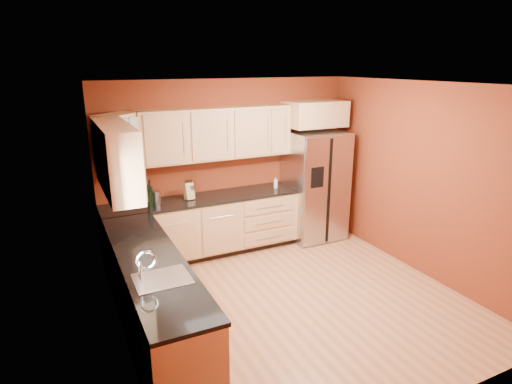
# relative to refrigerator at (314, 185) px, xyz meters

# --- Properties ---
(floor) EXTENTS (4.00, 4.00, 0.00)m
(floor) POSITION_rel_refrigerator_xyz_m (-1.35, -1.62, -0.89)
(floor) COLOR #A56A40
(floor) RESTS_ON ground
(ceiling) EXTENTS (4.00, 4.00, 0.00)m
(ceiling) POSITION_rel_refrigerator_xyz_m (-1.35, -1.62, 1.71)
(ceiling) COLOR silver
(ceiling) RESTS_ON wall_back
(wall_back) EXTENTS (4.00, 0.04, 2.60)m
(wall_back) POSITION_rel_refrigerator_xyz_m (-1.35, 0.38, 0.41)
(wall_back) COLOR maroon
(wall_back) RESTS_ON floor
(wall_front) EXTENTS (4.00, 0.04, 2.60)m
(wall_front) POSITION_rel_refrigerator_xyz_m (-1.35, -3.62, 0.41)
(wall_front) COLOR maroon
(wall_front) RESTS_ON floor
(wall_left) EXTENTS (0.04, 4.00, 2.60)m
(wall_left) POSITION_rel_refrigerator_xyz_m (-3.35, -1.62, 0.41)
(wall_left) COLOR maroon
(wall_left) RESTS_ON floor
(wall_right) EXTENTS (0.04, 4.00, 2.60)m
(wall_right) POSITION_rel_refrigerator_xyz_m (0.65, -1.62, 0.41)
(wall_right) COLOR maroon
(wall_right) RESTS_ON floor
(base_cabinets_back) EXTENTS (2.90, 0.60, 0.88)m
(base_cabinets_back) POSITION_rel_refrigerator_xyz_m (-1.90, 0.07, -0.45)
(base_cabinets_back) COLOR tan
(base_cabinets_back) RESTS_ON floor
(base_cabinets_left) EXTENTS (0.60, 2.80, 0.88)m
(base_cabinets_left) POSITION_rel_refrigerator_xyz_m (-3.05, -1.62, -0.45)
(base_cabinets_left) COLOR tan
(base_cabinets_left) RESTS_ON floor
(countertop_back) EXTENTS (2.90, 0.62, 0.04)m
(countertop_back) POSITION_rel_refrigerator_xyz_m (-1.90, 0.06, 0.01)
(countertop_back) COLOR black
(countertop_back) RESTS_ON base_cabinets_back
(countertop_left) EXTENTS (0.62, 2.80, 0.04)m
(countertop_left) POSITION_rel_refrigerator_xyz_m (-3.04, -1.62, 0.01)
(countertop_left) COLOR black
(countertop_left) RESTS_ON base_cabinets_left
(upper_cabinets_back) EXTENTS (2.30, 0.33, 0.75)m
(upper_cabinets_back) POSITION_rel_refrigerator_xyz_m (-1.60, 0.21, 0.94)
(upper_cabinets_back) COLOR tan
(upper_cabinets_back) RESTS_ON wall_back
(upper_cabinets_left) EXTENTS (0.33, 1.35, 0.75)m
(upper_cabinets_left) POSITION_rel_refrigerator_xyz_m (-3.19, -0.90, 0.94)
(upper_cabinets_left) COLOR tan
(upper_cabinets_left) RESTS_ON wall_left
(corner_upper_cabinet) EXTENTS (0.67, 0.67, 0.75)m
(corner_upper_cabinet) POSITION_rel_refrigerator_xyz_m (-3.02, 0.04, 0.94)
(corner_upper_cabinet) COLOR tan
(corner_upper_cabinet) RESTS_ON wall_back
(over_fridge_cabinet) EXTENTS (0.92, 0.60, 0.40)m
(over_fridge_cabinet) POSITION_rel_refrigerator_xyz_m (0.00, 0.07, 1.16)
(over_fridge_cabinet) COLOR tan
(over_fridge_cabinet) RESTS_ON wall_back
(refrigerator) EXTENTS (0.90, 0.75, 1.78)m
(refrigerator) POSITION_rel_refrigerator_xyz_m (0.00, 0.00, 0.00)
(refrigerator) COLOR #B5B5BA
(refrigerator) RESTS_ON floor
(window) EXTENTS (0.03, 0.90, 1.00)m
(window) POSITION_rel_refrigerator_xyz_m (-3.33, -2.12, 0.66)
(window) COLOR white
(window) RESTS_ON wall_left
(sink_faucet) EXTENTS (0.50, 0.42, 0.30)m
(sink_faucet) POSITION_rel_refrigerator_xyz_m (-3.04, -2.12, 0.18)
(sink_faucet) COLOR silver
(sink_faucet) RESTS_ON countertop_left
(canister_left) EXTENTS (0.14, 0.14, 0.18)m
(canister_left) POSITION_rel_refrigerator_xyz_m (-2.57, 0.09, 0.12)
(canister_left) COLOR #B5B5BA
(canister_left) RESTS_ON countertop_back
(canister_right) EXTENTS (0.16, 0.16, 0.21)m
(canister_right) POSITION_rel_refrigerator_xyz_m (-2.07, 0.11, 0.14)
(canister_right) COLOR #B5B5BA
(canister_right) RESTS_ON countertop_back
(wine_bottle_a) EXTENTS (0.09, 0.09, 0.36)m
(wine_bottle_a) POSITION_rel_refrigerator_xyz_m (-2.66, 0.07, 0.21)
(wine_bottle_a) COLOR black
(wine_bottle_a) RESTS_ON countertop_back
(wine_bottle_b) EXTENTS (0.09, 0.09, 0.31)m
(wine_bottle_b) POSITION_rel_refrigerator_xyz_m (-2.69, -0.01, 0.19)
(wine_bottle_b) COLOR black
(wine_bottle_b) RESTS_ON countertop_back
(knife_block) EXTENTS (0.14, 0.13, 0.24)m
(knife_block) POSITION_rel_refrigerator_xyz_m (-2.10, 0.09, 0.15)
(knife_block) COLOR tan
(knife_block) RESTS_ON countertop_back
(soap_dispenser) EXTENTS (0.08, 0.08, 0.17)m
(soap_dispenser) POSITION_rel_refrigerator_xyz_m (-0.70, 0.04, 0.12)
(soap_dispenser) COLOR silver
(soap_dispenser) RESTS_ON countertop_back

